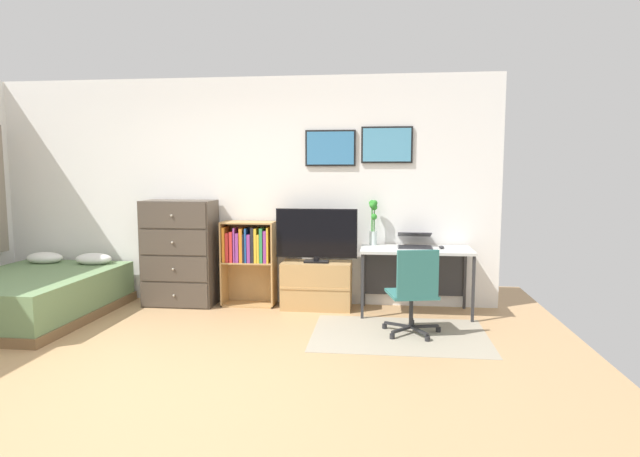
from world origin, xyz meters
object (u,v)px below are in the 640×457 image
office_chair (414,290)px  dresser (180,253)px  laptop (415,241)px  bamboo_vase (373,221)px  bookshelf (248,253)px  television (316,235)px  tv_stand (317,285)px  bed (33,296)px  desk (415,259)px  computer_mouse (441,247)px

office_chair → dresser: bearing=148.9°
laptop → bamboo_vase: 0.53m
bookshelf → television: bearing=-4.3°
television → tv_stand: bearing=90.0°
tv_stand → laptop: laptop is taller
bed → dresser: bearing=28.8°
dresser → bookshelf: (0.81, 0.05, 0.00)m
desk → laptop: bearing=99.9°
bookshelf → television: 0.86m
dresser → bookshelf: dresser is taller
computer_mouse → bamboo_vase: bearing=165.1°
television → bed: bearing=-166.3°
bookshelf → computer_mouse: bearing=-3.2°
computer_mouse → bed: bearing=-171.4°
bed → desk: desk is taller
television → office_chair: size_ratio=1.09×
bed → dresser: (1.39, 0.74, 0.38)m
tv_stand → laptop: size_ratio=1.94×
bed → dresser: dresser is taller
dresser → television: bearing=-0.3°
office_chair → laptop: size_ratio=2.08×
bed → bookshelf: (2.20, 0.80, 0.38)m
desk → office_chair: bearing=-94.3°
laptop → tv_stand: bearing=-178.0°
tv_stand → television: bearing=-90.0°
dresser → computer_mouse: 3.04m
bookshelf → office_chair: bookshelf is taller
tv_stand → bamboo_vase: bearing=10.2°
office_chair → bamboo_vase: size_ratio=1.65×
bed → laptop: 4.25m
bed → bamboo_vase: 3.85m
bed → bookshelf: bookshelf is taller
television → dresser: bearing=179.7°
bed → office_chair: 4.09m
bed → tv_stand: size_ratio=2.40×
television → desk: 1.15m
computer_mouse → bamboo_vase: 0.83m
laptop → office_chair: bearing=-92.7°
tv_stand → desk: desk is taller
television → office_chair: (1.06, -0.91, -0.40)m
bed → dresser: 1.62m
tv_stand → bookshelf: bearing=177.2°
television → bamboo_vase: bearing=12.1°
dresser → bed: bearing=-151.8°
bookshelf → computer_mouse: (2.23, -0.12, 0.13)m
bed → tv_stand: bed is taller
desk → laptop: laptop is taller
tv_stand → office_chair: size_ratio=0.93×
desk → computer_mouse: computer_mouse is taller
bed → television: size_ratio=2.06×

